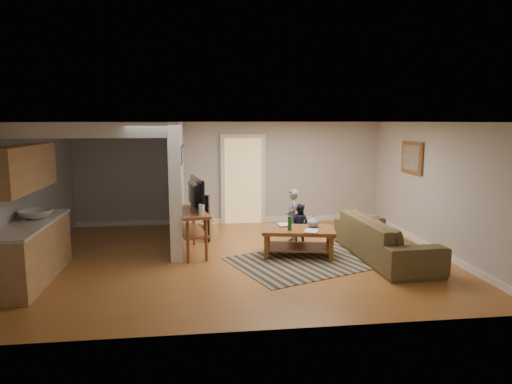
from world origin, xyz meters
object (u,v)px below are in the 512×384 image
Objects in this scene: sofa at (384,258)px; child at (292,242)px; tv_console at (191,214)px; toddler at (299,243)px; toy_basket at (208,228)px; speaker_right at (206,218)px; speaker_left at (207,219)px; coffee_table at (299,234)px.

child is at bearing 44.97° from sofa.
toddler is (2.20, 0.46, -0.76)m from tv_console.
tv_console is at bearing -76.43° from child.
toddler is at bearing -26.36° from toy_basket.
toy_basket is at bearing 64.89° from tv_console.
tv_console is 3.17× the size of toy_basket.
tv_console is at bearing -90.13° from speaker_right.
sofa is at bearing 45.99° from child.
sofa is 3.69m from tv_console.
speaker_left is at bearing 57.51° from tv_console.
toy_basket is at bearing 105.33° from speaker_left.
tv_console reaches higher than toy_basket.
child is at bearing -1.06° from toddler.
child is at bearing 10.31° from speaker_left.
child reaches higher than toddler.
coffee_table is 2.45m from toy_basket.
tv_console is at bearing -103.56° from toy_basket.
coffee_table is at bearing -46.42° from toy_basket.
speaker_right is at bearing -105.60° from child.
speaker_left is 1.99m from toddler.
sofa is 3.12× the size of toddler.
toddler is (1.89, -0.35, -0.50)m from speaker_left.
tv_console is (-2.01, 0.38, 0.36)m from coffee_table.
speaker_right is at bearing 58.61° from sofa.
speaker_right reaches higher than toy_basket.
tv_console is 1.26× the size of child.
toddler is at bearing 0.23° from speaker_right.
speaker_left reaches higher than speaker_right.
speaker_right reaches higher than coffee_table.
toy_basket is 0.53× the size of toddler.
sofa is 1.85× the size of tv_console.
sofa is at bearing -23.64° from tv_console.
toddler is (1.91, -0.55, -0.48)m from speaker_right.
speaker_right is 0.86× the size of child.
toy_basket is (0.03, 0.58, -0.34)m from speaker_left.
speaker_right is 2.16× the size of toy_basket.
tv_console is at bearing 169.31° from coffee_table.
sofa is 1.98m from child.
coffee_table reaches higher than toddler.
speaker_right is at bearing -95.92° from toy_basket.
speaker_left is at bearing 61.31° from sofa.
speaker_left is 1.85m from child.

